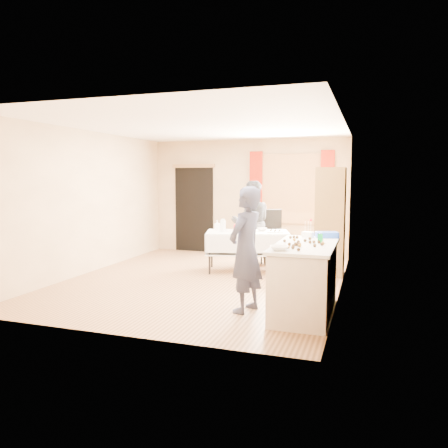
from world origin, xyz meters
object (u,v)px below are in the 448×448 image
(cabinet, at_px, (330,222))
(party_table, at_px, (247,248))
(woman, at_px, (251,223))
(counter, at_px, (305,279))
(chair, at_px, (271,247))
(girl, at_px, (246,250))

(cabinet, bearing_deg, party_table, -172.42)
(party_table, bearing_deg, woman, 82.63)
(party_table, bearing_deg, cabinet, -8.71)
(counter, distance_m, chair, 3.43)
(cabinet, relative_size, chair, 1.77)
(girl, bearing_deg, counter, 117.63)
(cabinet, distance_m, counter, 2.50)
(chair, relative_size, woman, 0.65)
(party_table, distance_m, chair, 1.01)
(counter, relative_size, girl, 0.96)
(party_table, bearing_deg, chair, 60.29)
(counter, xyz_separation_m, chair, (-1.15, 3.23, -0.13))
(girl, bearing_deg, chair, -156.85)
(cabinet, xyz_separation_m, woman, (-1.59, 0.48, -0.12))
(counter, height_order, party_table, counter)
(cabinet, distance_m, chair, 1.61)
(party_table, xyz_separation_m, girl, (0.64, -2.40, 0.37))
(cabinet, xyz_separation_m, girl, (-0.85, -2.60, -0.15))
(chair, xyz_separation_m, woman, (-0.34, -0.30, 0.52))
(party_table, distance_m, girl, 2.51)
(chair, height_order, woman, woman)
(cabinet, distance_m, woman, 1.67)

